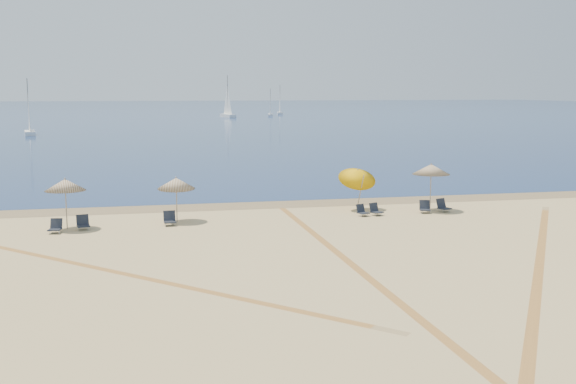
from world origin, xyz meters
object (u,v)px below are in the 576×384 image
chair_6 (375,210)px  sailboat_0 (228,105)px  chair_5 (362,211)px  sailboat_3 (29,118)px  chair_3 (83,223)px  umbrella_2 (176,183)px  chair_2 (56,227)px  chair_7 (425,207)px  umbrella_4 (431,169)px  chair_4 (170,219)px  sailboat_1 (270,108)px  chair_8 (443,206)px  sailboat_2 (280,105)px  umbrella_3 (358,175)px  umbrella_1 (65,185)px

chair_6 → sailboat_0: 135.27m
chair_5 → sailboat_3: sailboat_3 is taller
chair_3 → umbrella_2: bearing=1.7°
chair_2 → chair_7: (18.94, 1.37, 0.01)m
chair_2 → chair_7: size_ratio=0.93×
umbrella_4 → chair_4: 14.42m
sailboat_1 → umbrella_2: bearing=-91.5°
chair_7 → chair_3: bearing=-161.1°
umbrella_4 → sailboat_0: bearing=87.8°
chair_6 → chair_8: chair_8 is taller
umbrella_2 → chair_8: size_ratio=2.72×
sailboat_2 → sailboat_3: bearing=-115.0°
chair_8 → sailboat_2: sailboat_2 is taller
umbrella_3 → umbrella_4: size_ratio=1.03×
umbrella_3 → chair_5: umbrella_3 is taller
chair_2 → sailboat_3: size_ratio=0.09×
umbrella_3 → chair_4: (-10.33, -2.15, -1.66)m
umbrella_2 → umbrella_3: (9.93, 1.30, 0.01)m
umbrella_1 → sailboat_3: size_ratio=0.30×
chair_5 → chair_8: 4.74m
umbrella_3 → chair_8: size_ratio=3.22×
sailboat_3 → umbrella_4: bearing=-76.2°
sailboat_2 → chair_4: bearing=-94.3°
chair_2 → chair_4: (5.27, 0.75, 0.02)m
chair_3 → umbrella_1: bearing=150.6°
umbrella_1 → chair_3: size_ratio=3.23×
chair_7 → umbrella_2: bearing=-164.7°
chair_3 → sailboat_3: bearing=89.3°
chair_5 → sailboat_2: sailboat_2 is taller
umbrella_2 → sailboat_0: 135.95m
umbrella_3 → chair_7: 4.03m
chair_2 → chair_5: 15.37m
chair_4 → chair_8: chair_8 is taller
umbrella_1 → chair_5: umbrella_1 is taller
chair_3 → sailboat_1: 145.57m
umbrella_3 → sailboat_1: size_ratio=0.39×
umbrella_3 → sailboat_3: size_ratio=0.33×
chair_3 → umbrella_3: bearing=-2.0°
sailboat_0 → sailboat_1: size_ratio=1.45×
umbrella_4 → chair_8: 2.10m
umbrella_3 → sailboat_3: 76.81m
umbrella_2 → chair_6: umbrella_2 is taller
chair_4 → chair_5: (10.05, 0.45, -0.04)m
sailboat_2 → sailboat_3: 96.16m
chair_7 → chair_8: 1.12m
chair_3 → sailboat_1: bearing=64.9°
sailboat_3 → chair_4: bearing=-86.5°
chair_6 → chair_8: (3.97, 0.28, 0.03)m
sailboat_2 → chair_7: bearing=-89.4°
chair_2 → chair_4: size_ratio=1.04×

